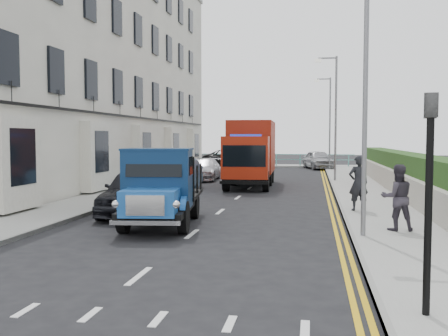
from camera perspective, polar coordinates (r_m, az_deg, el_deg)
ground at (r=15.00m, az=-1.85°, el=-6.12°), size 120.00×120.00×0.00m
pavement_west at (r=25.00m, az=-9.25°, el=-2.16°), size 2.40×38.00×0.12m
pavement_east at (r=23.70m, az=15.49°, el=-2.56°), size 2.60×38.00×0.12m
promenade at (r=43.64m, az=6.09°, el=0.26°), size 30.00×2.50×0.12m
sea_plane at (r=74.57m, az=7.78°, el=1.53°), size 120.00×120.00×0.00m
terrace_west at (r=30.55m, az=-14.57°, el=12.16°), size 6.31×30.20×14.25m
garden_east at (r=23.88m, az=20.09°, el=-0.58°), size 1.45×28.00×1.75m
seafront_railing at (r=42.82m, az=6.01°, el=0.90°), size 13.00×0.08×1.11m
lamp_near at (r=12.60m, az=15.32°, el=10.17°), size 1.23×0.18×7.00m
lamp_mid at (r=28.52m, az=12.42°, el=6.41°), size 1.23×0.18×7.00m
lamp_far at (r=38.51m, az=11.83°, el=5.64°), size 1.23×0.18×7.00m
traffic_signal at (r=7.14m, az=22.42°, el=-0.22°), size 0.16×0.20×3.10m
bedford_lorry at (r=13.85m, az=-7.46°, el=-2.77°), size 2.33×4.77×2.17m
red_lorry at (r=25.71m, az=3.11°, el=1.89°), size 2.37×6.48×3.36m
parked_car_front at (r=16.57m, az=-9.97°, el=-2.62°), size 2.23×4.59×1.51m
parked_car_mid at (r=23.21m, az=-5.79°, el=-0.80°), size 1.75×4.74×1.55m
parked_car_rear at (r=29.58m, az=-2.37°, el=-0.14°), size 1.98×4.45×1.27m
seafront_car_left at (r=41.24m, az=0.98°, el=1.10°), size 4.72×6.21×1.57m
seafront_car_right at (r=40.48m, az=10.74°, el=0.95°), size 2.85×4.71×1.50m
pedestrian_east_near at (r=16.83m, az=15.11°, el=-1.68°), size 0.75×0.60×1.81m
pedestrian_east_far at (r=13.55m, az=19.19°, el=-3.20°), size 0.90×0.75×1.70m
pedestrian_west_near at (r=26.43m, az=-6.31°, el=-0.02°), size 0.92×0.89×1.55m
pedestrian_west_far at (r=25.77m, az=-7.69°, el=-0.08°), size 0.91×0.89×1.58m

